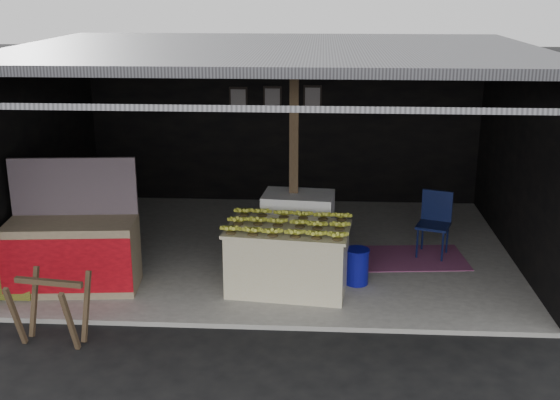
# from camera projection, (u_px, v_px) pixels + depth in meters

# --- Properties ---
(ground) EXTENTS (80.00, 80.00, 0.00)m
(ground) POSITION_uv_depth(u_px,v_px,m) (260.00, 330.00, 8.11)
(ground) COLOR black
(ground) RESTS_ON ground
(concrete_slab) EXTENTS (7.00, 5.00, 0.06)m
(concrete_slab) POSITION_uv_depth(u_px,v_px,m) (275.00, 250.00, 10.49)
(concrete_slab) COLOR gray
(concrete_slab) RESTS_ON ground
(shophouse) EXTENTS (7.40, 7.29, 3.02)m
(shophouse) POSITION_uv_depth(u_px,v_px,m) (276.00, 109.00, 10.18)
(shophouse) COLOR black
(shophouse) RESTS_ON ground
(banana_table) EXTENTS (1.63, 1.12, 0.85)m
(banana_table) POSITION_uv_depth(u_px,v_px,m) (288.00, 259.00, 8.92)
(banana_table) COLOR beige
(banana_table) RESTS_ON concrete_slab
(banana_pile) EXTENTS (1.50, 1.01, 0.17)m
(banana_pile) POSITION_uv_depth(u_px,v_px,m) (288.00, 221.00, 8.78)
(banana_pile) COLOR yellow
(banana_pile) RESTS_ON banana_table
(white_crate) EXTENTS (1.00, 0.73, 1.05)m
(white_crate) POSITION_uv_depth(u_px,v_px,m) (298.00, 230.00, 9.65)
(white_crate) COLOR white
(white_crate) RESTS_ON concrete_slab
(neighbor_stall) EXTENTS (1.67, 0.87, 1.66)m
(neighbor_stall) POSITION_uv_depth(u_px,v_px,m) (73.00, 252.00, 8.94)
(neighbor_stall) COLOR #998466
(neighbor_stall) RESTS_ON concrete_slab
(green_signboard) EXTENTS (0.54, 0.24, 0.80)m
(green_signboard) POSITION_uv_depth(u_px,v_px,m) (9.00, 268.00, 8.69)
(green_signboard) COLOR black
(green_signboard) RESTS_ON concrete_slab
(sawhorse) EXTENTS (0.79, 0.77, 0.77)m
(sawhorse) POSITION_uv_depth(u_px,v_px,m) (51.00, 304.00, 7.65)
(sawhorse) COLOR brown
(sawhorse) RESTS_ON ground
(water_barrel) EXTENTS (0.31, 0.31, 0.45)m
(water_barrel) POSITION_uv_depth(u_px,v_px,m) (357.00, 267.00, 9.17)
(water_barrel) COLOR #0C0F8B
(water_barrel) RESTS_ON concrete_slab
(plastic_chair) EXTENTS (0.56, 0.56, 0.93)m
(plastic_chair) POSITION_uv_depth(u_px,v_px,m) (435.00, 218.00, 10.09)
(plastic_chair) COLOR #0A1138
(plastic_chair) RESTS_ON concrete_slab
(magenta_rug) EXTENTS (1.59, 1.14, 0.01)m
(magenta_rug) POSITION_uv_depth(u_px,v_px,m) (412.00, 258.00, 10.08)
(magenta_rug) COLOR #741958
(magenta_rug) RESTS_ON concrete_slab
(picture_frames) EXTENTS (1.62, 0.04, 0.46)m
(picture_frames) POSITION_uv_depth(u_px,v_px,m) (274.00, 98.00, 12.22)
(picture_frames) COLOR black
(picture_frames) RESTS_ON shophouse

